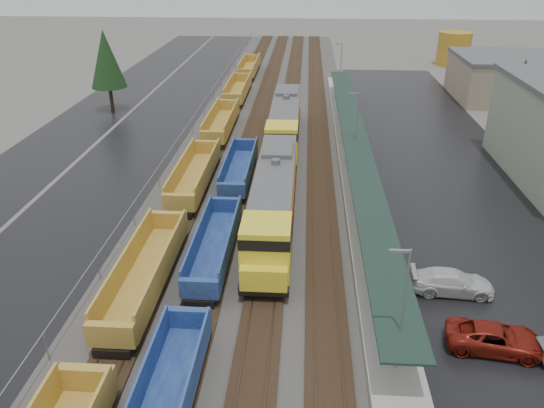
{
  "coord_description": "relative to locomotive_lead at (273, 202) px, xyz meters",
  "views": [
    {
      "loc": [
        4.36,
        -1.89,
        20.82
      ],
      "look_at": [
        1.84,
        36.81,
        2.0
      ],
      "focal_mm": 35.0,
      "sensor_mm": 36.0,
      "label": 1
    }
  ],
  "objects": [
    {
      "name": "parked_car_east_c",
      "position": [
        12.39,
        -7.79,
        -1.82
      ],
      "size": [
        2.51,
        5.56,
        1.58
      ],
      "primitive_type": "imported",
      "rotation": [
        0.0,
        0.0,
        1.51
      ],
      "color": "silver",
      "rests_on": "ground"
    },
    {
      "name": "tree_west_far",
      "position": [
        -25.0,
        34.01,
        4.52
      ],
      "size": [
        4.84,
        4.84,
        11.0
      ],
      "color": "#332316",
      "rests_on": "ground"
    },
    {
      "name": "locomotive_trail",
      "position": [
        0.0,
        21.0,
        0.0
      ],
      "size": [
        3.31,
        21.82,
        4.94
      ],
      "color": "black",
      "rests_on": "ground"
    },
    {
      "name": "parked_car_east_b",
      "position": [
        13.53,
        -13.32,
        -1.84
      ],
      "size": [
        3.27,
        5.79,
        1.53
      ],
      "primitive_type": "imported",
      "rotation": [
        0.0,
        0.0,
        1.43
      ],
      "color": "maroon",
      "rests_on": "ground"
    },
    {
      "name": "ballast_strip",
      "position": [
        -2.0,
        24.01,
        -2.57
      ],
      "size": [
        20.0,
        160.0,
        0.08
      ],
      "primitive_type": "cube",
      "color": "#302D2B",
      "rests_on": "ground"
    },
    {
      "name": "trackbed",
      "position": [
        -2.0,
        24.01,
        -2.45
      ],
      "size": [
        14.6,
        160.0,
        0.22
      ],
      "color": "black",
      "rests_on": "ground"
    },
    {
      "name": "well_string_blue",
      "position": [
        -4.0,
        -19.61,
        -1.47
      ],
      "size": [
        2.56,
        72.57,
        2.27
      ],
      "color": "navy",
      "rests_on": "ground"
    },
    {
      "name": "station_platform",
      "position": [
        7.5,
        14.02,
        -1.87
      ],
      "size": [
        3.0,
        80.0,
        8.0
      ],
      "color": "#9E9B93",
      "rests_on": "ground"
    },
    {
      "name": "west_parking_lot",
      "position": [
        -17.0,
        24.01,
        -2.6
      ],
      "size": [
        10.0,
        160.0,
        0.02
      ],
      "primitive_type": "cube",
      "color": "black",
      "rests_on": "ground"
    },
    {
      "name": "locomotive_lead",
      "position": [
        0.0,
        0.0,
        0.0
      ],
      "size": [
        3.31,
        21.82,
        4.94
      ],
      "color": "black",
      "rests_on": "ground"
    },
    {
      "name": "chainlink_fence",
      "position": [
        -11.5,
        22.45,
        -1.0
      ],
      "size": [
        0.08,
        160.04,
        2.02
      ],
      "color": "gray",
      "rests_on": "ground"
    },
    {
      "name": "west_road",
      "position": [
        -27.0,
        24.01,
        -2.6
      ],
      "size": [
        9.0,
        160.0,
        0.02
      ],
      "primitive_type": "cube",
      "color": "black",
      "rests_on": "ground"
    },
    {
      "name": "distant_hills",
      "position": [
        42.79,
        174.7,
        -2.61
      ],
      "size": [
        301.0,
        140.0,
        25.2
      ],
      "color": "#51624C",
      "rests_on": "ground"
    },
    {
      "name": "storage_tank",
      "position": [
        30.68,
        69.67,
        0.53
      ],
      "size": [
        6.26,
        6.26,
        6.26
      ],
      "primitive_type": "cylinder",
      "color": "#AC7E22",
      "rests_on": "ground"
    },
    {
      "name": "tree_east",
      "position": [
        26.0,
        22.01,
        3.87
      ],
      "size": [
        4.4,
        4.4,
        10.0
      ],
      "color": "#332316",
      "rests_on": "ground"
    },
    {
      "name": "well_string_yellow",
      "position": [
        -8.0,
        8.14,
        -1.38
      ],
      "size": [
        2.82,
        115.36,
        2.5
      ],
      "color": "gold",
      "rests_on": "ground"
    },
    {
      "name": "east_commuter_lot",
      "position": [
        17.0,
        14.01,
        -2.6
      ],
      "size": [
        16.0,
        100.0,
        0.02
      ],
      "primitive_type": "cube",
      "color": "black",
      "rests_on": "ground"
    }
  ]
}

